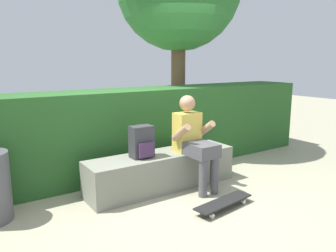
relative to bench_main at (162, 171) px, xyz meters
name	(u,v)px	position (x,y,z in m)	size (l,w,h in m)	color
ground_plane	(181,198)	(0.00, -0.43, -0.24)	(24.00, 24.00, 0.00)	gray
bench_main	(162,171)	(0.00, 0.00, 0.00)	(2.05, 0.51, 0.47)	gray
person_skater	(194,139)	(0.35, -0.22, 0.43)	(0.49, 0.62, 1.22)	gold
skateboard_near_person	(223,202)	(0.23, -0.93, -0.16)	(0.82, 0.31, 0.09)	black
backpack_on_bench	(142,142)	(-0.30, -0.01, 0.43)	(0.28, 0.23, 0.40)	#333338
hedge_row	(151,128)	(0.34, 0.87, 0.39)	(5.93, 0.77, 1.25)	#265623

